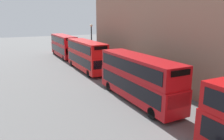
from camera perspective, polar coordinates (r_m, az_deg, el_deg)
The scene contains 4 objects.
bus_second_in_queue at distance 20.77m, azimuth 6.79°, elevation -1.72°, with size 2.59×10.97×4.37m.
bus_third_in_queue at distance 33.06m, azimuth -6.74°, elevation 4.07°, with size 2.59×10.98×4.46m.
bus_trailing at distance 45.49m, azimuth -12.51°, elevation 6.38°, with size 2.59×11.33×4.39m.
street_lamp at distance 36.41m, azimuth -5.37°, elevation 7.71°, with size 0.44×0.44×6.81m.
Camera 1 is at (-9.58, 1.81, 7.84)m, focal length 35.00 mm.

